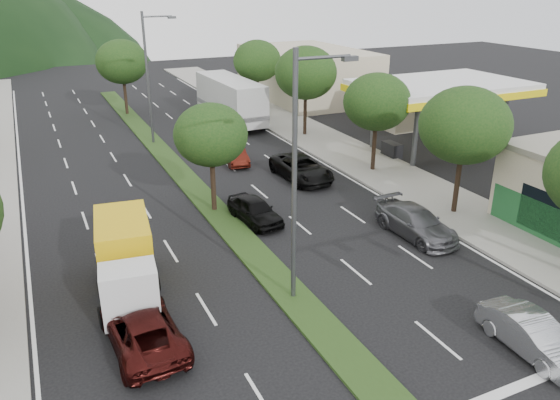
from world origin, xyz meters
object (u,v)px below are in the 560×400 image
streetlight_near (299,169)px  car_queue_a (255,210)px  motorhome (230,99)px  car_queue_d (301,168)px  tree_med_far (122,62)px  sedan_silver (532,335)px  tree_r_b (465,125)px  tree_r_c (377,102)px  tree_med_near (211,135)px  streetlight_mid (150,72)px  car_queue_e (209,137)px  car_queue_c (235,154)px  car_queue_b (416,222)px  tree_r_d (306,73)px  suv_maroon (143,329)px  tree_r_e (257,61)px  box_truck (126,261)px  car_queue_f (219,120)px

streetlight_near → car_queue_a: 9.17m
motorhome → car_queue_d: bearing=-95.3°
tree_med_far → sedan_silver: bearing=-82.0°
tree_r_b → motorhome: tree_r_b is taller
tree_r_c → tree_med_near: size_ratio=1.08×
streetlight_mid → car_queue_e: (3.67, -2.36, -4.88)m
motorhome → car_queue_c: bearing=-110.4°
tree_r_c → streetlight_mid: size_ratio=0.65×
streetlight_near → car_queue_d: size_ratio=1.84×
tree_med_near → car_queue_b: (8.26, -7.36, -3.70)m
streetlight_mid → car_queue_a: streetlight_mid is taller
car_queue_a → car_queue_c: size_ratio=1.03×
streetlight_near → motorhome: (7.80, 28.89, -3.47)m
streetlight_mid → car_queue_d: (6.67, -12.36, -4.83)m
tree_med_near → car_queue_b: bearing=-41.7°
tree_r_d → streetlight_near: streetlight_near is taller
tree_med_near → suv_maroon: (-6.22, -10.53, -3.73)m
car_queue_c → tree_med_far: bearing=110.4°
tree_med_near → car_queue_e: 13.74m
tree_r_d → motorhome: (-4.00, 6.89, -3.07)m
tree_r_e → streetlight_near: 34.11m
streetlight_mid → sedan_silver: bearing=-79.6°
sedan_silver → car_queue_a: car_queue_a is taller
sedan_silver → box_truck: size_ratio=0.65×
car_queue_b → sedan_silver: bearing=-105.9°
box_truck → car_queue_c: bearing=-118.1°
car_queue_b → motorhome: bearing=88.3°
car_queue_a → tree_r_e: bearing=59.4°
sedan_silver → suv_maroon: bearing=155.6°
streetlight_near → tree_med_far: bearing=90.3°
tree_med_near → car_queue_d: (6.88, 2.64, -3.67)m
car_queue_f → tree_r_d: bearing=-51.5°
tree_r_d → tree_r_e: 10.00m
car_queue_e → tree_r_d: bearing=-7.3°
car_queue_e → motorhome: motorhome is taller
tree_med_near → car_queue_b: tree_med_near is taller
tree_r_c → car_queue_e: tree_r_c is taller
streetlight_mid → car_queue_e: bearing=-32.7°
car_queue_f → car_queue_a: bearing=-109.9°
tree_r_d → sedan_silver: size_ratio=1.73×
tree_r_c → tree_r_e: bearing=90.0°
tree_r_e → tree_med_near: bearing=-118.6°
streetlight_mid → car_queue_b: bearing=-70.2°
tree_r_e → car_queue_c: (-7.87, -14.36, -4.25)m
sedan_silver → suv_maroon: 13.65m
car_queue_b → suv_maroon: bearing=-169.8°
tree_med_far → car_queue_f: tree_med_far is taller
car_queue_a → car_queue_b: car_queue_b is taller
tree_r_d → sedan_silver: bearing=-101.9°
streetlight_mid → sedan_silver: (5.79, -31.63, -4.90)m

